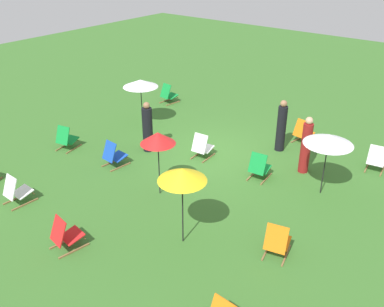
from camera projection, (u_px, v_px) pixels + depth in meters
name	position (u px, v px, depth m)	size (l,w,h in m)	color
ground_plane	(215.00, 154.00, 13.90)	(40.00, 40.00, 0.00)	#386B28
deckchair_0	(168.00, 94.00, 17.95)	(0.58, 0.82, 0.83)	olive
deckchair_1	(259.00, 167.00, 12.35)	(0.55, 0.80, 0.83)	olive
deckchair_2	(303.00, 132.00, 14.51)	(0.60, 0.83, 0.83)	olive
deckchair_3	(65.00, 235.00, 9.57)	(0.60, 0.83, 0.83)	olive
deckchair_4	(66.00, 139.00, 14.07)	(0.62, 0.84, 0.83)	olive
deckchair_5	(202.00, 147.00, 13.52)	(0.53, 0.79, 0.83)	olive
deckchair_6	(16.00, 191.00, 11.20)	(0.51, 0.78, 0.83)	olive
deckchair_7	(114.00, 155.00, 13.02)	(0.55, 0.80, 0.83)	olive
deckchair_8	(277.00, 242.00, 9.36)	(0.63, 0.85, 0.83)	olive
deckchair_11	(377.00, 159.00, 12.78)	(0.57, 0.82, 0.83)	olive
umbrella_0	(158.00, 138.00, 11.04)	(0.93, 0.93, 1.83)	black
umbrella_1	(329.00, 139.00, 11.08)	(1.30, 1.30, 1.76)	black
umbrella_2	(140.00, 83.00, 15.29)	(1.27, 1.27, 1.74)	black
umbrella_3	(182.00, 175.00, 9.15)	(1.08, 1.08, 1.93)	black
person_0	(281.00, 127.00, 13.81)	(0.41, 0.41, 1.72)	black
person_1	(306.00, 146.00, 12.50)	(0.41, 0.41, 1.75)	maroon
person_2	(148.00, 128.00, 13.79)	(0.47, 0.47, 1.67)	black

